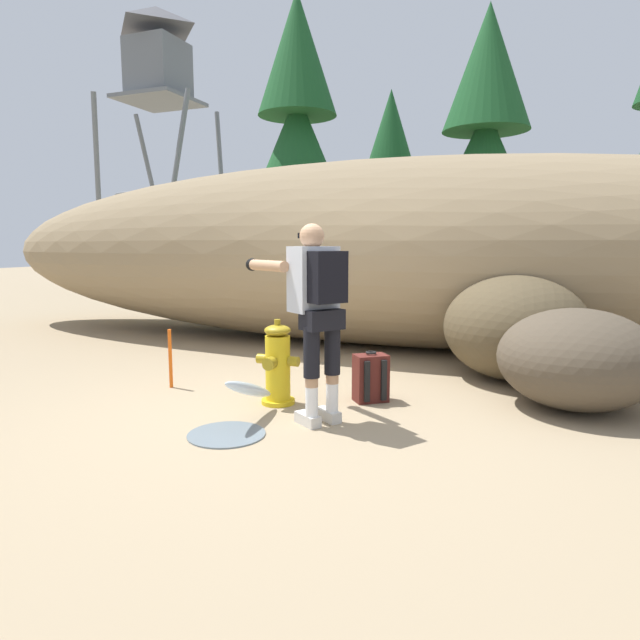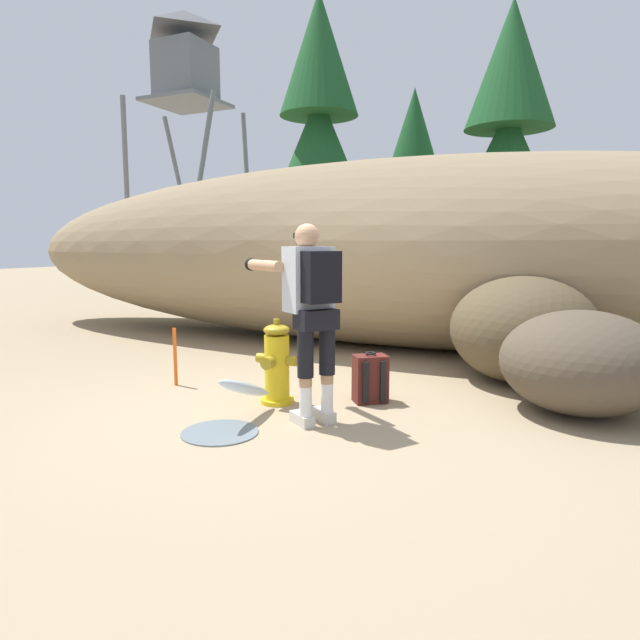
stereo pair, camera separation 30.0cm
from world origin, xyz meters
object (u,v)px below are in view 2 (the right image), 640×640
Objects in this scene: spare_backpack at (370,379)px; boulder_large at (582,362)px; fire_hydrant at (277,365)px; boulder_mid at (523,329)px; utility_worker at (310,298)px; survey_stake at (175,357)px; watchtower at (186,80)px.

boulder_large is (1.76, 0.46, 0.23)m from spare_backpack.
fire_hydrant is 2.65m from boulder_mid.
boulder_mid is (-0.55, 0.91, 0.12)m from boulder_large.
boulder_mid is (1.47, 2.11, -0.46)m from utility_worker.
utility_worker reaches higher than survey_stake.
boulder_mid is 2.53× the size of survey_stake.
survey_stake is at bearing -152.91° from boulder_mid.
boulder_large is 0.91× the size of boulder_mid.
survey_stake is (-1.26, 0.11, -0.06)m from fire_hydrant.
watchtower is (-11.65, 9.43, 6.29)m from boulder_mid.
boulder_mid is at bearing 27.09° from survey_stake.
utility_worker is at bearing -149.38° from boulder_large.
fire_hydrant is 0.87m from spare_backpack.
utility_worker reaches higher than boulder_large.
fire_hydrant is 1.27m from survey_stake.
fire_hydrant is at bearing 0.33° from utility_worker.
survey_stake reaches higher than spare_backpack.
spare_backpack is 16.42m from watchtower.
boulder_mid reaches higher than boulder_large.
survey_stake is (-3.23, -1.65, -0.26)m from boulder_mid.
utility_worker reaches higher than fire_hydrant.
utility_worker is 2.61m from boulder_mid.
boulder_large is 1.07m from boulder_mid.
spare_backpack is 1.83m from boulder_large.
spare_backpack is 0.78× the size of survey_stake.
boulder_mid is 3.64m from survey_stake.
watchtower reaches higher than boulder_large.
watchtower is 15.38m from survey_stake.
spare_backpack is at bearing -165.31° from boulder_large.
boulder_large is 2.30× the size of survey_stake.
watchtower is at bearing 130.83° from fire_hydrant.
survey_stake is at bearing 175.01° from fire_hydrant.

